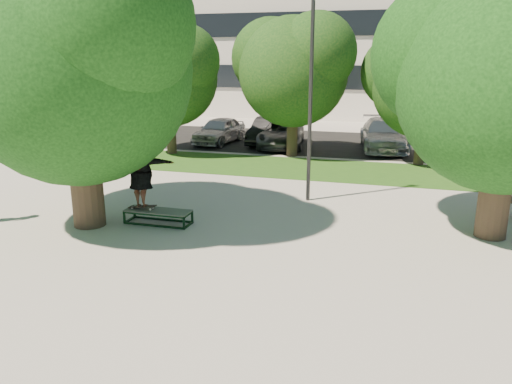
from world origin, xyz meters
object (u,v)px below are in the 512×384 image
(grind_box, at_px, (158,217))
(car_silver_a, at_px, (219,130))
(car_dark, at_px, (269,131))
(car_grey, at_px, (281,134))
(lamppost, at_px, (311,99))
(tree_left, at_px, (74,55))
(tree_right, at_px, (506,69))
(car_silver_b, at_px, (384,134))

(grind_box, relative_size, car_silver_a, 0.46)
(grind_box, bearing_deg, car_dark, 91.40)
(car_silver_a, bearing_deg, car_grey, 3.32)
(lamppost, bearing_deg, tree_left, -143.58)
(lamppost, height_order, car_grey, lamppost)
(car_silver_a, relative_size, car_grey, 0.86)
(tree_right, relative_size, grind_box, 3.62)
(tree_right, xyz_separation_m, car_grey, (-7.92, 11.06, -3.46))
(lamppost, relative_size, grind_box, 3.39)
(tree_right, distance_m, car_dark, 15.06)
(car_dark, relative_size, car_grey, 0.89)
(grind_box, bearing_deg, lamppost, 43.88)
(grind_box, bearing_deg, car_grey, 87.71)
(grind_box, bearing_deg, car_silver_b, 67.64)
(tree_right, xyz_separation_m, car_silver_a, (-11.27, 11.23, -3.42))
(grind_box, bearing_deg, tree_right, 9.78)
(car_silver_b, bearing_deg, tree_right, -83.30)
(car_silver_a, height_order, car_silver_b, car_silver_b)
(tree_left, height_order, lamppost, tree_left)
(car_silver_a, bearing_deg, tree_right, -38.70)
(lamppost, height_order, grind_box, lamppost)
(tree_right, xyz_separation_m, lamppost, (-4.92, 1.92, -0.94))
(lamppost, distance_m, car_silver_b, 10.31)
(tree_left, height_order, car_silver_b, tree_left)
(tree_right, distance_m, lamppost, 5.36)
(tree_left, relative_size, grind_box, 3.95)
(tree_left, height_order, car_silver_a, tree_left)
(car_silver_a, bearing_deg, tree_left, -79.23)
(tree_right, bearing_deg, car_grey, 125.60)
(tree_left, bearing_deg, tree_right, 11.03)
(car_silver_a, xyz_separation_m, car_dark, (2.53, 0.56, -0.00))
(lamppost, xyz_separation_m, car_grey, (-3.00, 9.14, -2.51))
(tree_left, xyz_separation_m, car_grey, (2.29, 13.05, -3.78))
(tree_right, bearing_deg, grind_box, -170.22)
(tree_left, bearing_deg, lamppost, 36.42)
(car_grey, bearing_deg, tree_right, -62.89)
(lamppost, bearing_deg, car_silver_b, 78.90)
(tree_right, height_order, car_dark, tree_right)
(tree_left, xyz_separation_m, car_silver_b, (7.22, 13.74, -3.69))
(tree_left, xyz_separation_m, lamppost, (5.29, 3.91, -1.27))
(grind_box, xyz_separation_m, car_silver_b, (5.43, 13.20, 0.54))
(tree_left, xyz_separation_m, car_dark, (1.47, 13.77, -3.75))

